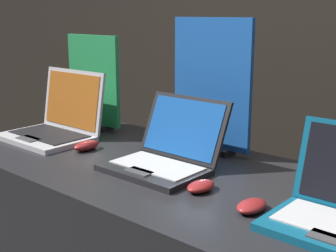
% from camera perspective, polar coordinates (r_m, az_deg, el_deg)
% --- Properties ---
extents(laptop_front, '(0.38, 0.31, 0.28)m').
position_cam_1_polar(laptop_front, '(2.04, -13.46, 0.43)').
color(laptop_front, '#B7B7BC').
rests_on(laptop_front, display_counter).
extents(mouse_front, '(0.06, 0.11, 0.04)m').
position_cam_1_polar(mouse_front, '(1.83, -9.91, -2.38)').
color(mouse_front, maroon).
rests_on(mouse_front, display_counter).
extents(promo_stand_front, '(0.32, 0.07, 0.42)m').
position_cam_1_polar(promo_stand_front, '(2.14, -9.04, 4.99)').
color(promo_stand_front, black).
rests_on(promo_stand_front, display_counter).
extents(laptop_middle, '(0.34, 0.33, 0.23)m').
position_cam_1_polar(laptop_middle, '(1.59, -0.28, -3.26)').
color(laptop_middle, black).
rests_on(laptop_middle, display_counter).
extents(mouse_middle, '(0.07, 0.10, 0.03)m').
position_cam_1_polar(mouse_middle, '(1.41, 4.02, -7.34)').
color(mouse_middle, maroon).
rests_on(mouse_middle, display_counter).
extents(promo_stand_middle, '(0.34, 0.07, 0.50)m').
position_cam_1_polar(promo_stand_middle, '(1.75, 5.31, 4.47)').
color(promo_stand_middle, black).
rests_on(promo_stand_middle, display_counter).
extents(mouse_back, '(0.07, 0.11, 0.03)m').
position_cam_1_polar(mouse_back, '(1.29, 10.17, -9.57)').
color(mouse_back, maroon).
rests_on(mouse_back, display_counter).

